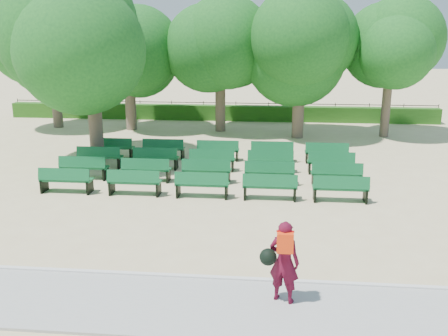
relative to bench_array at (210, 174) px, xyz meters
name	(u,v)px	position (x,y,z in m)	size (l,w,h in m)	color
ground	(175,190)	(-1.00, -1.82, -0.09)	(120.00, 120.00, 0.00)	#CDB887
paving	(103,302)	(-1.00, -9.22, -0.06)	(30.00, 2.20, 0.06)	#A4A5A1
curb	(120,274)	(-1.00, -8.07, -0.04)	(30.00, 0.12, 0.10)	silver
hedge	(219,113)	(-1.00, 12.18, 0.36)	(26.00, 0.70, 0.90)	#255917
fence	(220,119)	(-1.00, 12.58, -0.09)	(26.00, 0.10, 1.02)	black
tree_line	(211,133)	(-1.00, 8.18, -0.09)	(21.80, 6.80, 7.04)	#1A601D
bench_array	(210,174)	(0.00, 0.00, 0.00)	(1.77, 0.63, 1.10)	#105C2E
tree_among	(90,40)	(-4.87, 1.54, 4.83)	(5.37, 5.37, 7.36)	brown
person	(283,261)	(2.54, -8.86, 0.84)	(0.84, 0.59, 1.68)	#4D0B1E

